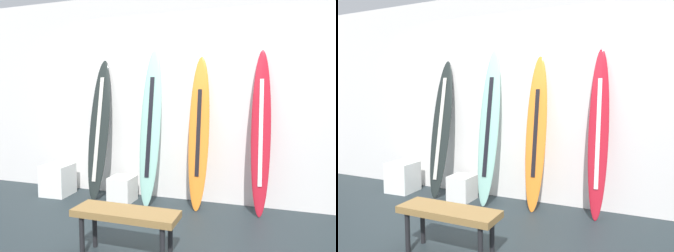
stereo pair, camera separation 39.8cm
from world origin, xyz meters
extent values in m
cube|color=#222C30|center=(0.00, 0.00, -0.02)|extent=(8.00, 8.00, 0.04)
cube|color=silver|center=(0.00, 1.30, 1.40)|extent=(7.20, 0.20, 2.80)
ellipsoid|color=black|center=(-0.99, 0.95, 0.96)|extent=(0.31, 0.48, 1.92)
cube|color=beige|center=(-0.99, 0.92, 0.97)|extent=(0.07, 0.32, 1.41)
cone|color=black|center=(-0.99, 0.82, 0.17)|extent=(0.07, 0.09, 0.11)
ellipsoid|color=#88C0AF|center=(-0.22, 0.93, 1.01)|extent=(0.29, 0.48, 2.03)
cube|color=black|center=(-0.22, 0.89, 1.02)|extent=(0.07, 0.26, 1.27)
ellipsoid|color=orange|center=(0.42, 0.97, 0.96)|extent=(0.28, 0.41, 1.91)
cube|color=black|center=(0.42, 0.93, 0.96)|extent=(0.06, 0.20, 1.06)
ellipsoid|color=red|center=(1.16, 0.99, 0.98)|extent=(0.25, 0.39, 1.96)
cube|color=white|center=(1.16, 0.96, 0.99)|extent=(0.06, 0.21, 1.25)
cone|color=black|center=(1.16, 0.90, 0.17)|extent=(0.07, 0.09, 0.11)
cube|color=silver|center=(-0.60, 0.87, 0.17)|extent=(0.32, 0.32, 0.33)
cube|color=white|center=(-1.61, 0.84, 0.22)|extent=(0.39, 0.39, 0.44)
cube|color=olive|center=(0.10, -0.47, 0.40)|extent=(0.92, 0.30, 0.06)
cylinder|color=black|center=(-0.27, -0.58, 0.19)|extent=(0.04, 0.04, 0.37)
cylinder|color=black|center=(0.47, -0.58, 0.19)|extent=(0.04, 0.04, 0.37)
cylinder|color=black|center=(-0.27, -0.37, 0.19)|extent=(0.04, 0.04, 0.37)
cylinder|color=black|center=(0.47, -0.37, 0.19)|extent=(0.04, 0.04, 0.37)
camera|label=1|loc=(1.25, -2.82, 1.40)|focal=33.37mm
camera|label=2|loc=(1.63, -2.68, 1.40)|focal=33.37mm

